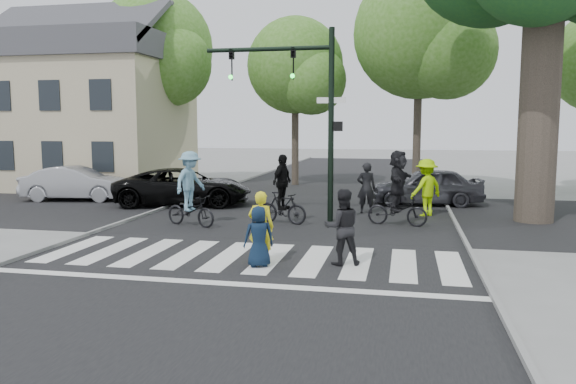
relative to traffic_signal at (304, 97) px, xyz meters
name	(u,v)px	position (x,y,z in m)	size (l,w,h in m)	color
ground	(237,268)	(-0.35, -6.20, -3.90)	(120.00, 120.00, 0.00)	gray
road_stem	(285,227)	(-0.35, -1.20, -3.90)	(10.00, 70.00, 0.01)	black
road_cross	(303,212)	(-0.35, 1.80, -3.89)	(70.00, 10.00, 0.01)	black
curb_left	(130,219)	(-5.40, -1.20, -3.85)	(0.10, 70.00, 0.10)	gray
curb_right	(460,232)	(4.70, -1.20, -3.85)	(0.10, 70.00, 0.10)	gray
crosswalk	(245,260)	(-0.35, -5.54, -3.89)	(10.00, 3.85, 0.01)	silver
traffic_signal	(304,97)	(0.00, 0.00, 0.00)	(4.45, 0.29, 6.00)	black
bg_tree_0	(74,66)	(-14.09, 9.80, 2.24)	(5.46, 5.20, 8.97)	brown
bg_tree_1	(159,52)	(-9.06, 9.28, 2.75)	(6.09, 5.80, 9.80)	brown
bg_tree_2	(299,69)	(-2.11, 10.42, 1.88)	(5.04, 4.80, 8.40)	brown
bg_tree_3	(427,37)	(3.95, 9.07, 3.04)	(6.30, 6.00, 10.20)	brown
house	(94,109)	(-11.85, 7.78, -0.10)	(8.40, 8.10, 8.82)	beige
pedestrian_woman	(261,227)	(0.02, -5.53, -3.10)	(0.58, 0.38, 1.59)	yellow
pedestrian_child	(259,237)	(0.09, -5.99, -3.24)	(0.65, 0.42, 1.33)	#0E1F35
pedestrian_adult	(342,227)	(1.82, -5.45, -3.07)	(0.81, 0.63, 1.67)	black
cyclist_left	(190,194)	(-3.17, -1.67, -2.92)	(1.89, 1.32, 2.27)	black
cyclist_mid	(282,195)	(-0.56, -0.69, -3.02)	(1.71, 1.08, 2.15)	black
cyclist_right	(398,192)	(2.93, -0.30, -2.88)	(1.89, 1.75, 2.29)	black
car_suv	(183,187)	(-5.09, 2.45, -3.19)	(2.35, 5.10, 1.42)	black
car_silver	(76,183)	(-9.87, 2.88, -3.21)	(1.47, 4.21, 1.39)	#A5A5AA
car_grey	(426,186)	(3.95, 4.44, -3.19)	(1.69, 4.20, 1.43)	#38383E
bystander_hivis	(426,188)	(3.84, 1.73, -2.94)	(1.24, 0.71, 1.92)	#A8EC03
bystander_dark	(366,188)	(1.84, 1.90, -3.02)	(0.65, 0.42, 1.77)	black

